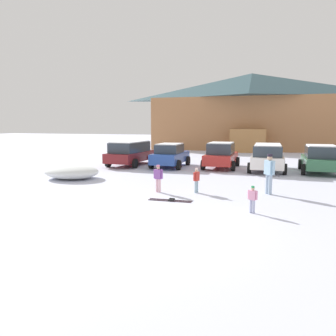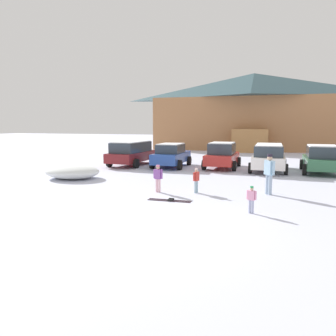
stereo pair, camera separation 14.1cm
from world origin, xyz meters
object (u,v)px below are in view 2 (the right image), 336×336
skier_child_in_pink_snowsuit (251,198)px  parked_green_coupe (322,159)px  parked_maroon_van (132,152)px  skier_child_in_purple_jacket (158,177)px  pair_of_skis (170,200)px  ski_lodge (253,111)px  plowed_snow_pile (72,172)px  parked_blue_hatchback (171,155)px  parked_white_suv (269,156)px  skier_adult_in_blue_parka (269,172)px  parked_red_sedan (222,155)px  skier_child_in_red_jacket (196,179)px

skier_child_in_pink_snowsuit → parked_green_coupe: bearing=73.1°
parked_maroon_van → skier_child_in_purple_jacket: bearing=-58.3°
skier_child_in_pink_snowsuit → pair_of_skis: size_ratio=0.53×
ski_lodge → plowed_snow_pile: ski_lodge is taller
parked_blue_hatchback → ski_lodge: bearing=79.0°
parked_maroon_van → skier_child_in_purple_jacket: (5.03, -8.15, -0.26)m
parked_maroon_van → parked_white_suv: parked_maroon_van is taller
parked_white_suv → skier_adult_in_blue_parka: skier_adult_in_blue_parka is taller
skier_child_in_pink_snowsuit → parked_blue_hatchback: bearing=120.7°
parked_green_coupe → skier_child_in_pink_snowsuit: (-3.22, -10.56, -0.33)m
parked_blue_hatchback → parked_red_sedan: (3.36, 0.51, 0.04)m
pair_of_skis → parked_green_coupe: bearing=57.2°
ski_lodge → parked_red_sedan: 19.29m
parked_red_sedan → skier_child_in_purple_jacket: parked_red_sedan is taller
ski_lodge → parked_green_coupe: (5.53, -19.16, -3.63)m
parked_red_sedan → skier_child_in_purple_jacket: bearing=-98.5°
parked_green_coupe → parked_white_suv: bearing=-177.5°
parked_blue_hatchback → skier_child_in_red_jacket: parked_blue_hatchback is taller
skier_child_in_red_jacket → pair_of_skis: skier_child_in_red_jacket is taller
skier_adult_in_blue_parka → skier_child_in_red_jacket: size_ratio=1.59×
parked_red_sedan → skier_child_in_purple_jacket: size_ratio=3.50×
parked_green_coupe → pair_of_skis: bearing=-122.8°
parked_maroon_van → parked_red_sedan: size_ratio=1.14×
parked_white_suv → skier_child_in_pink_snowsuit: size_ratio=5.28×
parked_blue_hatchback → skier_child_in_purple_jacket: parked_blue_hatchback is taller
parked_blue_hatchback → skier_child_in_purple_jacket: bearing=-75.7°
skier_child_in_purple_jacket → skier_child_in_red_jacket: skier_child_in_purple_jacket is taller
ski_lodge → parked_green_coupe: 20.27m
parked_white_suv → skier_child_in_pink_snowsuit: (-0.19, -10.43, -0.40)m
ski_lodge → plowed_snow_pile: 27.00m
ski_lodge → parked_blue_hatchback: 20.16m
parked_green_coupe → skier_child_in_purple_jacket: size_ratio=3.74×
skier_child_in_pink_snowsuit → skier_child_in_red_jacket: (-2.46, 2.55, 0.09)m
ski_lodge → parked_blue_hatchback: (-3.79, -19.46, -3.65)m
parked_white_suv → parked_green_coupe: bearing=2.5°
ski_lodge → skier_child_in_red_jacket: bearing=-90.3°
parked_red_sedan → parked_maroon_van: bearing=-175.9°
skier_child_in_pink_snowsuit → pair_of_skis: skier_child_in_pink_snowsuit is taller
parked_maroon_van → skier_child_in_purple_jacket: parked_maroon_van is taller
ski_lodge → parked_white_suv: 19.78m
parked_blue_hatchback → parked_white_suv: bearing=1.5°
parked_red_sedan → skier_child_in_red_jacket: size_ratio=3.89×
plowed_snow_pile → ski_lodge: bearing=74.1°
skier_child_in_pink_snowsuit → plowed_snow_pile: skier_child_in_pink_snowsuit is taller
skier_child_in_purple_jacket → plowed_snow_pile: skier_child_in_purple_jacket is taller
ski_lodge → skier_adult_in_blue_parka: (2.75, -26.52, -3.52)m
plowed_snow_pile → parked_green_coupe: bearing=26.9°
skier_child_in_pink_snowsuit → plowed_snow_pile: (-9.62, 4.06, -0.14)m
pair_of_skis → plowed_snow_pile: (-6.57, 3.24, 0.35)m
skier_child_in_pink_snowsuit → skier_child_in_purple_jacket: size_ratio=0.77×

